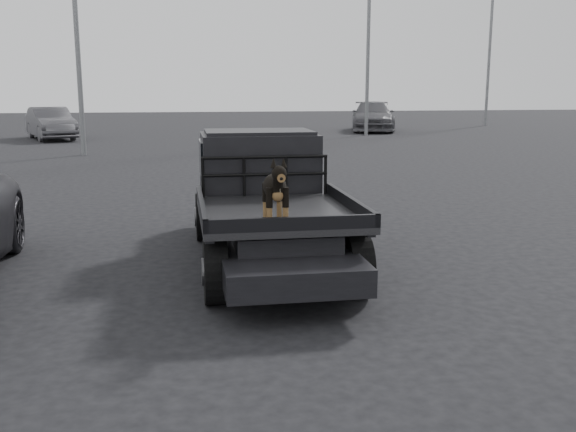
{
  "coord_description": "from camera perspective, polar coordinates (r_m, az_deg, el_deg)",
  "views": [
    {
      "loc": [
        -0.63,
        -6.64,
        2.44
      ],
      "look_at": [
        0.44,
        -0.28,
        1.14
      ],
      "focal_mm": 40.0,
      "sensor_mm": 36.0,
      "label": 1
    }
  ],
  "objects": [
    {
      "name": "dog",
      "position": [
        7.16,
        -1.16,
        2.14
      ],
      "size": [
        0.32,
        0.6,
        0.74
      ],
      "primitive_type": null,
      "color": "black",
      "rests_on": "flatbed_ute"
    },
    {
      "name": "ute_cab",
      "position": [
        9.85,
        -2.63,
        5.07
      ],
      "size": [
        1.72,
        1.3,
        0.88
      ],
      "primitive_type": null,
      "color": "black",
      "rests_on": "flatbed_ute"
    },
    {
      "name": "ground",
      "position": [
        7.1,
        -3.94,
        -8.74
      ],
      "size": [
        120.0,
        120.0,
        0.0
      ],
      "primitive_type": "plane",
      "color": "black",
      "rests_on": "ground"
    },
    {
      "name": "distant_car_b",
      "position": [
        37.23,
        7.54,
        8.77
      ],
      "size": [
        3.7,
        6.07,
        1.64
      ],
      "primitive_type": "imported",
      "rotation": [
        0.0,
        0.0,
        -0.26
      ],
      "color": "#4F4E53",
      "rests_on": "ground"
    },
    {
      "name": "flatbed_ute",
      "position": [
        9.07,
        -1.85,
        -1.24
      ],
      "size": [
        2.0,
        5.4,
        0.92
      ],
      "primitive_type": null,
      "color": "black",
      "rests_on": "ground"
    },
    {
      "name": "headache_rack",
      "position": [
        9.13,
        -2.05,
        3.53
      ],
      "size": [
        1.8,
        0.08,
        0.55
      ],
      "primitive_type": null,
      "color": "black",
      "rests_on": "flatbed_ute"
    },
    {
      "name": "distant_car_a",
      "position": [
        32.85,
        -20.34,
        7.73
      ],
      "size": [
        3.16,
        4.89,
        1.52
      ],
      "primitive_type": "imported",
      "rotation": [
        0.0,
        0.0,
        0.37
      ],
      "color": "#46464A",
      "rests_on": "ground"
    }
  ]
}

